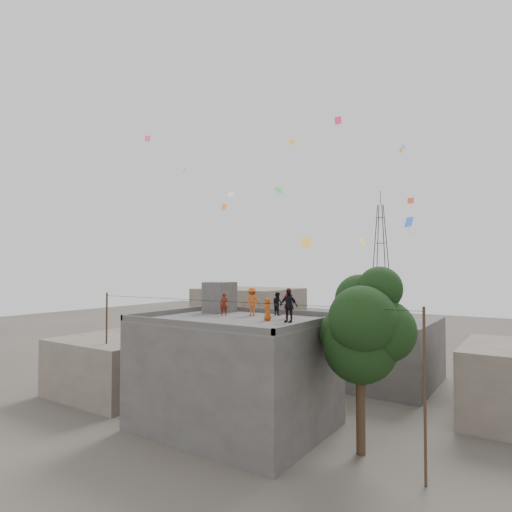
% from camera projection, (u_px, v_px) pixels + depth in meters
% --- Properties ---
extents(ground, '(140.00, 140.00, 0.00)m').
position_uv_depth(ground, '(235.00, 427.00, 24.23)').
color(ground, '#46413A').
rests_on(ground, ground).
extents(main_building, '(10.00, 8.00, 6.10)m').
position_uv_depth(main_building, '(235.00, 373.00, 24.32)').
color(main_building, '#464441').
rests_on(main_building, ground).
extents(parapet, '(10.00, 8.00, 0.30)m').
position_uv_depth(parapet, '(235.00, 317.00, 24.42)').
color(parapet, '#464441').
rests_on(parapet, main_building).
extents(stair_head_box, '(1.60, 1.80, 2.00)m').
position_uv_depth(stair_head_box, '(220.00, 297.00, 28.37)').
color(stair_head_box, '#464441').
rests_on(stair_head_box, main_building).
extents(neighbor_west, '(8.00, 10.00, 4.00)m').
position_uv_depth(neighbor_west, '(133.00, 362.00, 32.03)').
color(neighbor_west, '#655B4F').
rests_on(neighbor_west, ground).
extents(neighbor_north, '(12.00, 9.00, 5.00)m').
position_uv_depth(neighbor_north, '(357.00, 348.00, 34.86)').
color(neighbor_north, '#464441').
rests_on(neighbor_north, ground).
extents(neighbor_northwest, '(9.00, 8.00, 7.00)m').
position_uv_depth(neighbor_northwest, '(249.00, 323.00, 43.18)').
color(neighbor_northwest, '#655B4F').
rests_on(neighbor_northwest, ground).
extents(tree, '(4.90, 4.60, 9.10)m').
position_uv_depth(tree, '(364.00, 328.00, 20.84)').
color(tree, black).
rests_on(tree, ground).
extents(utility_line, '(20.12, 0.62, 7.40)m').
position_uv_depth(utility_line, '(229.00, 364.00, 23.02)').
color(utility_line, black).
rests_on(utility_line, ground).
extents(transmission_tower, '(2.97, 2.97, 20.01)m').
position_uv_depth(transmission_tower, '(381.00, 268.00, 60.03)').
color(transmission_tower, black).
rests_on(transmission_tower, ground).
extents(person_red_adult, '(0.71, 0.52, 1.78)m').
position_uv_depth(person_red_adult, '(289.00, 303.00, 24.82)').
color(person_red_adult, maroon).
rests_on(person_red_adult, main_building).
extents(person_orange_child, '(0.72, 0.73, 1.27)m').
position_uv_depth(person_orange_child, '(268.00, 309.00, 23.74)').
color(person_orange_child, '#AD4713').
rests_on(person_orange_child, main_building).
extents(person_dark_child, '(0.85, 0.77, 1.43)m').
position_uv_depth(person_dark_child, '(277.00, 304.00, 26.53)').
color(person_dark_child, black).
rests_on(person_dark_child, main_building).
extents(person_dark_adult, '(1.05, 0.45, 1.78)m').
position_uv_depth(person_dark_adult, '(288.00, 306.00, 22.98)').
color(person_dark_adult, black).
rests_on(person_dark_adult, main_building).
extents(person_orange_adult, '(1.24, 1.24, 1.73)m').
position_uv_depth(person_orange_adult, '(252.00, 301.00, 26.38)').
color(person_orange_adult, '#CA5017').
rests_on(person_orange_adult, main_building).
extents(person_red_child, '(0.60, 0.53, 1.39)m').
position_uv_depth(person_red_child, '(224.00, 304.00, 26.20)').
color(person_red_child, '#621B0F').
rests_on(person_red_child, main_building).
extents(kites, '(20.72, 17.18, 10.01)m').
position_uv_depth(kites, '(299.00, 185.00, 30.15)').
color(kites, orange).
rests_on(kites, ground).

